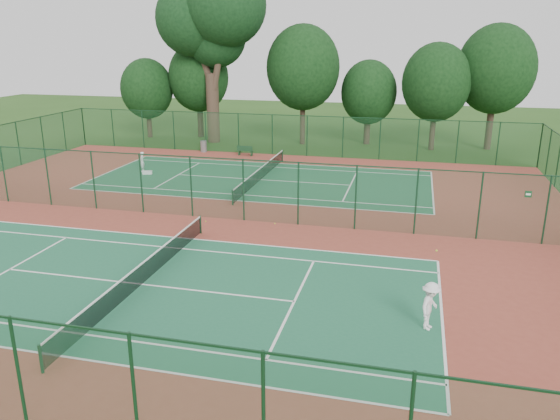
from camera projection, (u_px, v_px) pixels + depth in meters
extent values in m
plane|color=#264C17|center=(218.00, 218.00, 30.80)|extent=(120.00, 120.00, 0.00)
cube|color=brown|center=(218.00, 218.00, 30.79)|extent=(40.00, 36.00, 0.01)
cube|color=#1E6040|center=(143.00, 284.00, 22.46)|extent=(23.77, 10.97, 0.01)
cube|color=#1B5834|center=(261.00, 180.00, 39.13)|extent=(23.77, 10.97, 0.01)
cube|color=#184825|center=(290.00, 135.00, 46.94)|extent=(40.00, 0.02, 3.50)
cube|color=#153C22|center=(290.00, 115.00, 46.43)|extent=(40.00, 0.05, 0.05)
cube|color=#18482A|center=(217.00, 188.00, 30.27)|extent=(40.00, 0.02, 3.50)
cube|color=#163D26|center=(216.00, 158.00, 29.76)|extent=(40.00, 0.05, 0.05)
cylinder|color=#13361F|center=(41.00, 359.00, 16.39)|extent=(0.10, 0.10, 0.97)
cylinder|color=#13361F|center=(200.00, 225.00, 28.24)|extent=(0.10, 0.10, 0.97)
cube|color=black|center=(142.00, 274.00, 22.32)|extent=(0.02, 12.80, 0.85)
cube|color=white|center=(141.00, 264.00, 22.19)|extent=(0.04, 12.80, 0.06)
cylinder|color=#143923|center=(233.00, 198.00, 33.06)|extent=(0.10, 0.10, 0.97)
cylinder|color=#143923|center=(282.00, 156.00, 44.91)|extent=(0.10, 0.10, 0.97)
cube|color=black|center=(261.00, 173.00, 38.98)|extent=(0.02, 12.80, 0.85)
cube|color=white|center=(261.00, 167.00, 38.85)|extent=(0.04, 12.80, 0.06)
imported|color=white|center=(430.00, 306.00, 18.78)|extent=(0.99, 1.27, 1.74)
imported|color=white|center=(142.00, 162.00, 41.42)|extent=(0.50, 0.62, 1.49)
cylinder|color=gray|center=(204.00, 146.00, 48.66)|extent=(0.63, 0.63, 1.01)
cube|color=#13371C|center=(239.00, 153.00, 47.41)|extent=(0.10, 0.38, 0.43)
cube|color=#13371C|center=(252.00, 153.00, 47.08)|extent=(0.10, 0.38, 0.43)
cube|color=#13371C|center=(245.00, 150.00, 47.17)|extent=(1.44, 0.48, 0.05)
cube|color=#13371C|center=(245.00, 148.00, 46.94)|extent=(1.42, 0.13, 0.43)
cube|color=white|center=(147.00, 173.00, 40.69)|extent=(0.75, 0.45, 0.26)
sphere|color=#BBD932|center=(206.00, 221.00, 30.12)|extent=(0.07, 0.07, 0.07)
sphere|color=#B7CD2F|center=(275.00, 223.00, 29.77)|extent=(0.07, 0.07, 0.07)
sphere|color=#DEF338|center=(198.00, 218.00, 30.65)|extent=(0.07, 0.07, 0.07)
cylinder|color=#3E2C22|center=(213.00, 108.00, 52.62)|extent=(1.20, 1.20, 6.57)
cylinder|color=#3E2C22|center=(202.00, 55.00, 51.67)|extent=(2.23, 0.66, 6.53)
cylinder|color=#3E2C22|center=(220.00, 52.00, 50.61)|extent=(2.08, 0.61, 7.09)
sphere|color=black|center=(193.00, 18.00, 50.86)|extent=(7.01, 7.01, 7.01)
sphere|color=black|center=(225.00, 5.00, 49.24)|extent=(7.45, 7.45, 7.45)
sphere|color=black|center=(216.00, 37.00, 51.41)|extent=(5.69, 5.69, 5.69)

